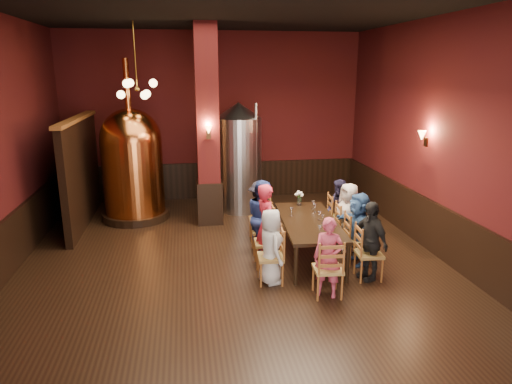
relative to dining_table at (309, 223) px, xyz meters
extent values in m
plane|color=black|center=(-1.44, -0.40, -0.69)|extent=(10.00, 10.00, 0.00)
plane|color=black|center=(-1.44, -0.40, 3.81)|extent=(10.00, 10.00, 0.00)
cube|color=#44100E|center=(-1.44, 4.60, 1.56)|extent=(8.00, 0.02, 4.50)
cube|color=#44100E|center=(-1.44, -5.40, 1.56)|extent=(8.00, 0.02, 4.50)
cube|color=#44100E|center=(2.56, -0.40, 1.56)|extent=(0.02, 10.00, 4.50)
cube|color=black|center=(2.52, -0.40, -0.19)|extent=(0.08, 9.90, 1.00)
cube|color=black|center=(-1.44, 4.56, -0.19)|extent=(7.90, 0.08, 1.00)
cube|color=#44100E|center=(-1.74, 2.40, 1.56)|extent=(0.58, 0.58, 4.50)
cube|color=black|center=(-4.64, 2.80, 0.51)|extent=(0.22, 3.50, 2.40)
cube|color=black|center=(0.00, 0.00, 0.03)|extent=(1.17, 2.47, 0.06)
cylinder|color=black|center=(-0.52, -1.11, -0.34)|extent=(0.07, 0.07, 0.69)
cylinder|color=black|center=(0.36, -1.17, -0.34)|extent=(0.07, 0.07, 0.69)
cylinder|color=black|center=(-0.36, 1.17, -0.34)|extent=(0.07, 0.07, 0.69)
cylinder|color=black|center=(0.52, 1.11, -0.34)|extent=(0.07, 0.07, 0.69)
imported|color=silver|center=(-0.92, -0.94, -0.04)|extent=(0.51, 0.69, 1.29)
imported|color=red|center=(-0.87, -0.27, 0.09)|extent=(0.47, 0.63, 1.55)
imported|color=navy|center=(-0.82, 0.39, 0.04)|extent=(0.51, 0.77, 1.47)
imported|color=black|center=(-0.78, 1.06, -0.05)|extent=(0.51, 0.85, 1.28)
imported|color=black|center=(0.78, -1.06, 0.01)|extent=(0.56, 0.88, 1.39)
imported|color=#2C4E84|center=(0.82, -0.39, -0.01)|extent=(0.47, 1.28, 1.36)
imported|color=beige|center=(0.87, 0.27, 0.00)|extent=(0.57, 0.75, 1.37)
imported|color=#201D3A|center=(0.92, 0.94, -0.05)|extent=(0.43, 0.67, 1.27)
imported|color=#B03A54|center=(-0.11, -1.55, -0.04)|extent=(0.56, 0.48, 1.30)
cylinder|color=black|center=(-3.51, 2.98, -0.60)|extent=(1.59, 1.59, 0.18)
cylinder|color=#CF6C2F|center=(-3.51, 2.98, 0.37)|extent=(1.83, 1.83, 1.77)
sphere|color=#CF6C2F|center=(-3.51, 2.98, 1.26)|extent=(1.41, 1.41, 1.41)
cylinder|color=#CF6C2F|center=(-3.51, 2.98, 2.49)|extent=(0.14, 0.14, 1.15)
cylinder|color=#B2B2B7|center=(-0.93, 3.31, 0.49)|extent=(1.27, 1.27, 2.36)
cone|color=#B2B2B7|center=(-0.93, 3.31, 1.86)|extent=(1.13, 1.13, 0.38)
cylinder|color=#B2B2B7|center=(-0.55, 2.93, 0.73)|extent=(0.08, 0.08, 2.64)
cylinder|color=white|center=(0.06, 1.00, 0.14)|extent=(0.09, 0.09, 0.16)
camera|label=1|loc=(-2.27, -7.93, 2.82)|focal=32.00mm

